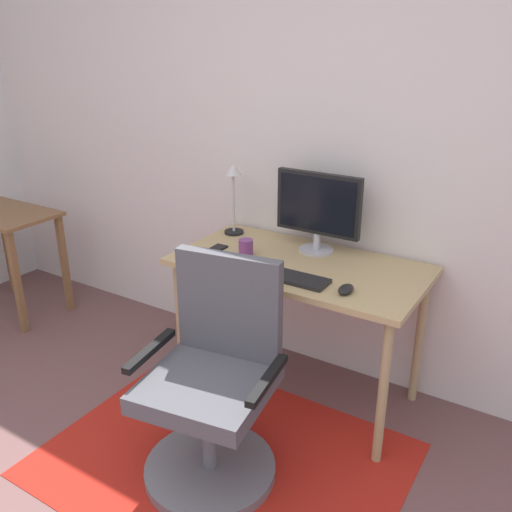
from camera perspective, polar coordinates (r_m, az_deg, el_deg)
wall_back at (r=2.98m, az=6.87°, el=11.75°), size 6.00×0.10×2.60m
area_rug at (r=2.70m, az=-3.43°, el=-20.35°), size 1.58×1.21×0.01m
desk at (r=2.78m, az=4.48°, el=-2.34°), size 1.26×0.66×0.77m
monitor at (r=2.83m, az=6.49°, el=5.06°), size 0.46×0.18×0.42m
keyboard at (r=2.57m, az=2.98°, el=-2.06°), size 0.43×0.13×0.02m
computer_mouse at (r=2.45m, az=9.34°, el=-3.43°), size 0.06×0.10×0.03m
coffee_cup at (r=2.81m, az=-1.06°, el=0.86°), size 0.08×0.08×0.09m
cell_phone at (r=2.90m, az=-4.23°, el=0.70°), size 0.07×0.14×0.01m
desk_lamp at (r=3.07m, az=-2.38°, el=7.10°), size 0.11×0.11×0.40m
office_chair at (r=2.44m, az=-4.42°, el=-14.12°), size 0.63×0.58×0.98m
side_table at (r=4.09m, az=-24.57°, el=2.31°), size 0.71×0.46×0.73m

